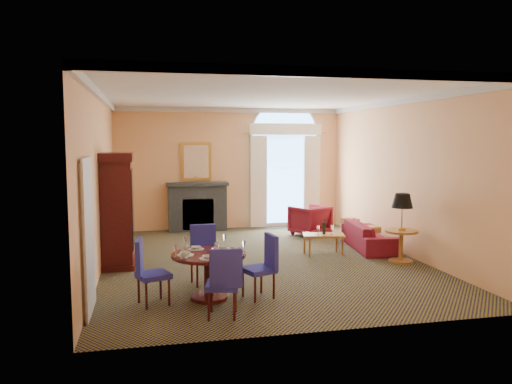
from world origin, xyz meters
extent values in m
plane|color=#131033|center=(0.00, 0.00, 0.00)|extent=(7.50, 7.50, 0.00)
cube|color=#FFBA79|center=(0.00, 3.75, 1.60)|extent=(6.00, 0.04, 3.20)
cube|color=#FFBA79|center=(-3.00, 0.00, 1.60)|extent=(0.04, 7.50, 3.20)
cube|color=#FFBA79|center=(3.00, 0.00, 1.60)|extent=(0.04, 7.50, 3.20)
cube|color=white|center=(0.00, 0.00, 3.20)|extent=(6.00, 7.50, 0.04)
cube|color=silver|center=(0.00, 0.00, 3.14)|extent=(6.00, 7.50, 0.12)
cube|color=silver|center=(-2.96, -2.40, 1.03)|extent=(0.08, 0.90, 2.06)
cube|color=#33383C|center=(-0.90, 3.55, 0.60)|extent=(1.50, 0.40, 1.20)
cube|color=#33383C|center=(-0.90, 3.52, 1.24)|extent=(1.60, 0.46, 0.08)
cube|color=gold|center=(-0.90, 3.72, 1.80)|extent=(0.80, 0.04, 1.00)
cube|color=silver|center=(-0.90, 3.70, 1.80)|extent=(0.64, 0.02, 0.84)
cube|color=silver|center=(1.50, 3.73, 1.25)|extent=(1.90, 0.04, 2.50)
cube|color=#93C5F6|center=(1.50, 3.72, 1.25)|extent=(1.70, 0.02, 2.30)
cylinder|color=silver|center=(1.50, 3.73, 2.50)|extent=(1.90, 0.04, 1.90)
cube|color=white|center=(0.75, 3.61, 1.25)|extent=(0.45, 0.06, 2.45)
cube|color=white|center=(2.25, 3.61, 1.25)|extent=(0.45, 0.06, 2.45)
cube|color=white|center=(1.50, 3.61, 2.65)|extent=(2.00, 0.08, 0.30)
cube|color=#370C0C|center=(-2.72, 0.21, 0.98)|extent=(0.54, 0.98, 1.97)
cube|color=#370C0C|center=(-2.72, 0.21, 2.05)|extent=(0.61, 1.08, 0.16)
cube|color=#370C0C|center=(-2.72, 0.21, 0.05)|extent=(0.61, 1.08, 0.10)
cylinder|color=#370C0C|center=(-1.30, -2.19, 0.67)|extent=(1.10, 1.10, 0.05)
cylinder|color=#370C0C|center=(-1.30, -2.19, 0.32)|extent=(0.15, 0.15, 0.64)
cylinder|color=#370C0C|center=(-1.30, -2.19, 0.03)|extent=(0.55, 0.55, 0.05)
cylinder|color=silver|center=(-1.05, -1.94, 0.70)|extent=(0.25, 0.25, 0.01)
imported|color=silver|center=(-1.05, -1.94, 0.72)|extent=(0.15, 0.15, 0.04)
imported|color=silver|center=(-1.12, -1.79, 0.73)|extent=(0.09, 0.09, 0.07)
cylinder|color=silver|center=(-1.46, -1.88, 0.70)|extent=(0.25, 0.25, 0.01)
imported|color=silver|center=(-1.46, -1.88, 0.72)|extent=(0.15, 0.15, 0.04)
imported|color=silver|center=(-1.62, -1.89, 0.73)|extent=(0.09, 0.09, 0.07)
cylinder|color=silver|center=(-1.64, -2.24, 0.70)|extent=(0.25, 0.25, 0.01)
imported|color=silver|center=(-1.64, -2.24, 0.72)|extent=(0.15, 0.15, 0.04)
imported|color=silver|center=(-1.68, -2.40, 0.73)|extent=(0.09, 0.09, 0.07)
cylinder|color=silver|center=(-1.35, -2.53, 0.70)|extent=(0.25, 0.25, 0.01)
imported|color=silver|center=(-1.35, -2.53, 0.72)|extent=(0.15, 0.15, 0.04)
imported|color=silver|center=(-1.21, -2.61, 0.73)|extent=(0.09, 0.09, 0.07)
cylinder|color=silver|center=(-0.99, -2.34, 0.70)|extent=(0.25, 0.25, 0.01)
imported|color=silver|center=(-0.99, -2.34, 0.72)|extent=(0.15, 0.15, 0.04)
imported|color=silver|center=(-0.87, -2.23, 0.73)|extent=(0.09, 0.09, 0.07)
cube|color=#282799|center=(-1.28, -1.39, 0.43)|extent=(0.50, 0.50, 0.07)
cube|color=#282799|center=(-1.27, -1.19, 0.70)|extent=(0.43, 0.08, 0.51)
cylinder|color=#370C0C|center=(-1.14, -1.19, 0.19)|extent=(0.03, 0.03, 0.39)
cylinder|color=#370C0C|center=(-1.47, -1.25, 0.19)|extent=(0.03, 0.03, 0.39)
cylinder|color=#370C0C|center=(-1.09, -1.52, 0.19)|extent=(0.03, 0.03, 0.39)
cylinder|color=#370C0C|center=(-1.41, -1.58, 0.19)|extent=(0.03, 0.03, 0.39)
cube|color=#282799|center=(-1.21, -2.96, 0.43)|extent=(0.51, 0.51, 0.07)
cube|color=#282799|center=(-1.19, -3.15, 0.70)|extent=(0.43, 0.11, 0.51)
cylinder|color=#370C0C|center=(-1.41, -3.09, 0.19)|extent=(0.03, 0.03, 0.39)
cylinder|color=#370C0C|center=(-1.09, -3.16, 0.19)|extent=(0.03, 0.03, 0.39)
cylinder|color=#370C0C|center=(-1.34, -2.76, 0.19)|extent=(0.03, 0.03, 0.39)
cylinder|color=#370C0C|center=(-1.02, -2.83, 0.19)|extent=(0.03, 0.03, 0.39)
cube|color=#282799|center=(-0.57, -2.28, 0.43)|extent=(0.55, 0.55, 0.07)
cube|color=#282799|center=(-0.38, -2.30, 0.70)|extent=(0.12, 0.43, 0.51)
cylinder|color=#370C0C|center=(-0.36, -2.37, 0.19)|extent=(0.03, 0.03, 0.39)
cylinder|color=#370C0C|center=(-0.48, -2.06, 0.19)|extent=(0.03, 0.03, 0.39)
cylinder|color=#370C0C|center=(-0.67, -2.50, 0.19)|extent=(0.03, 0.03, 0.39)
cylinder|color=#370C0C|center=(-0.79, -2.18, 0.19)|extent=(0.03, 0.03, 0.39)
cube|color=#282799|center=(-2.10, -2.25, 0.43)|extent=(0.54, 0.54, 0.07)
cube|color=#282799|center=(-2.30, -2.27, 0.70)|extent=(0.10, 0.43, 0.51)
cylinder|color=#370C0C|center=(-2.32, -2.15, 0.19)|extent=(0.03, 0.03, 0.39)
cylinder|color=#370C0C|center=(-2.21, -2.46, 0.19)|extent=(0.03, 0.03, 0.39)
cylinder|color=#370C0C|center=(-2.00, -2.04, 0.19)|extent=(0.03, 0.03, 0.39)
cylinder|color=#370C0C|center=(-1.89, -2.36, 0.19)|extent=(0.03, 0.03, 0.39)
imported|color=maroon|center=(2.55, 0.56, 0.28)|extent=(1.00, 2.01, 0.56)
imported|color=maroon|center=(1.76, 2.30, 0.37)|extent=(1.08, 1.09, 0.75)
cube|color=#AF7334|center=(1.37, 0.23, 0.40)|extent=(0.92, 0.65, 0.05)
cylinder|color=#AF7334|center=(1.01, 0.06, 0.19)|extent=(0.04, 0.04, 0.37)
cylinder|color=#AF7334|center=(1.72, 0.06, 0.19)|extent=(0.04, 0.04, 0.37)
cylinder|color=#AF7334|center=(1.01, 0.40, 0.19)|extent=(0.04, 0.04, 0.37)
cylinder|color=#AF7334|center=(1.72, 0.40, 0.19)|extent=(0.04, 0.04, 0.37)
cylinder|color=#AF7334|center=(2.60, -0.73, 0.61)|extent=(0.63, 0.63, 0.04)
cylinder|color=#AF7334|center=(2.60, -0.73, 0.29)|extent=(0.08, 0.08, 0.59)
cylinder|color=#AF7334|center=(2.60, -0.73, 0.02)|extent=(0.46, 0.46, 0.04)
camera|label=1|loc=(-2.16, -9.37, 2.34)|focal=35.00mm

